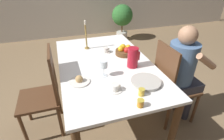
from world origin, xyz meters
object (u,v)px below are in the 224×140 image
red_pitcher (133,57)px  person_seated (183,69)px  chair_opposite (45,92)px  candlestick_tall (86,38)px  jam_jar_amber (141,103)px  jam_jar_red (142,92)px  teacup_near_person (115,88)px  teacup_across (106,50)px  chair_person_side (171,83)px  serving_tray (146,82)px  bread_plate (79,80)px  potted_plant (122,17)px  wine_glass_water (104,65)px  fruit_bowl (125,51)px

red_pitcher → person_seated: bearing=-18.9°
chair_opposite → candlestick_tall: size_ratio=2.65×
jam_jar_amber → jam_jar_red: size_ratio=1.00×
teacup_near_person → teacup_across: size_ratio=1.00×
chair_person_side → serving_tray: bearing=-68.4°
person_seated → candlestick_tall: bearing=-131.3°
red_pitcher → teacup_near_person: 0.48m
person_seated → jam_jar_amber: person_seated is taller
chair_opposite → teacup_across: size_ratio=7.91×
serving_tray → jam_jar_amber: size_ratio=4.44×
red_pitcher → teacup_across: size_ratio=1.75×
bread_plate → chair_person_side: bearing=-1.7°
chair_opposite → teacup_across: chair_opposite is taller
jam_jar_amber → potted_plant: potted_plant is taller
wine_glass_water → fruit_bowl: size_ratio=0.74×
chair_person_side → teacup_across: 0.89m
teacup_near_person → teacup_across: (0.13, 0.78, 0.00)m
teacup_near_person → potted_plant: bearing=68.5°
chair_opposite → serving_tray: 1.07m
chair_person_side → red_pitcher: bearing=-110.0°
chair_person_side → fruit_bowl: size_ratio=4.32×
person_seated → jam_jar_amber: 0.83m
wine_glass_water → teacup_near_person: wine_glass_water is taller
teacup_near_person → fruit_bowl: fruit_bowl is taller
person_seated → jam_jar_red: 0.71m
serving_tray → candlestick_tall: 1.04m
red_pitcher → jam_jar_red: (-0.12, -0.48, -0.08)m
bread_plate → candlestick_tall: 0.79m
fruit_bowl → candlestick_tall: candlestick_tall is taller
wine_glass_water → chair_person_side: bearing=-5.0°
chair_person_side → jam_jar_red: 0.68m
jam_jar_amber → serving_tray: bearing=55.8°
person_seated → potted_plant: 2.77m
chair_opposite → wine_glass_water: (0.61, -0.20, 0.34)m
wine_glass_water → potted_plant: bearing=66.0°
red_pitcher → wine_glass_water: 0.36m
chair_person_side → wine_glass_water: size_ratio=5.81×
jam_jar_red → candlestick_tall: bearing=103.7°
wine_glass_water → candlestick_tall: candlestick_tall is taller
teacup_near_person → jam_jar_amber: teacup_near_person is taller
teacup_near_person → bread_plate: size_ratio=0.62×
chair_person_side → teacup_near_person: bearing=-75.6°
chair_opposite → teacup_near_person: bearing=-125.6°
wine_glass_water → bread_plate: size_ratio=0.85×
candlestick_tall → potted_plant: (1.22, 1.95, -0.31)m
chair_opposite → person_seated: 1.52m
teacup_near_person → teacup_across: bearing=80.5°
wine_glass_water → teacup_across: size_ratio=1.36×
chair_opposite → person_seated: (1.48, -0.29, 0.19)m
jam_jar_amber → red_pitcher: bearing=72.7°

